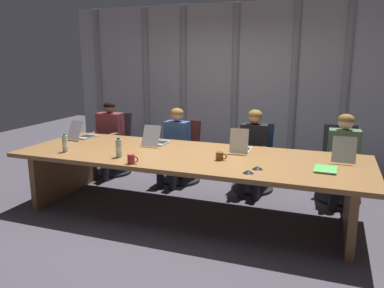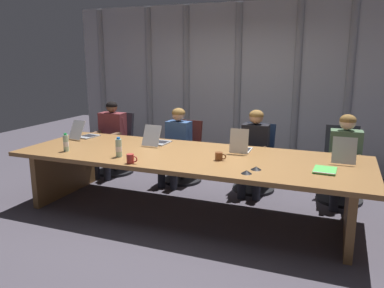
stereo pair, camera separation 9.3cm
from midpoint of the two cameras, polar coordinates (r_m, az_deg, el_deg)
ground_plane at (r=4.80m, az=-0.05°, el=-10.17°), size 12.74×12.74×0.00m
conference_table at (r=4.60m, az=-0.05°, el=-3.21°), size 4.17×1.42×0.74m
curtain_backdrop at (r=6.76m, az=7.63°, el=8.62°), size 6.37×0.17×2.79m
laptop_left_end at (r=5.68m, az=-15.30°, el=1.40°), size 0.26×0.45×0.27m
laptop_left_mid at (r=5.08m, az=-4.73°, el=0.54°), size 0.25×0.43×0.28m
laptop_center at (r=4.71m, az=7.89°, el=-0.46°), size 0.23×0.37×0.31m
laptop_right_mid at (r=4.57m, az=22.26°, el=-1.75°), size 0.25×0.39×0.30m
office_chair_left_end at (r=6.45m, az=-10.78°, el=-0.94°), size 0.60×0.61×0.98m
office_chair_left_mid at (r=5.91m, az=-0.81°, el=-2.16°), size 0.60×0.60×0.93m
office_chair_center at (r=5.59m, az=9.91°, el=-3.15°), size 0.60×0.60×0.95m
office_chair_right_mid at (r=5.50m, az=21.80°, el=-4.06°), size 0.60×0.60×0.98m
person_left_end at (r=6.26m, az=-11.73°, el=1.45°), size 0.42×0.55×1.19m
person_left_mid at (r=5.71m, az=-1.94°, el=0.44°), size 0.38×0.56×1.14m
person_center at (r=5.36m, az=9.77°, el=-0.38°), size 0.39×0.56×1.17m
person_right_mid at (r=5.27m, az=22.42°, el=-1.37°), size 0.42×0.56×1.17m
water_bottle_primary at (r=4.50m, az=-10.32°, el=-0.58°), size 0.07×0.07×0.23m
water_bottle_secondary at (r=4.93m, az=-17.83°, el=0.14°), size 0.07×0.07×0.23m
coffee_mug_near at (r=4.21m, az=-8.54°, el=-2.19°), size 0.13×0.08×0.10m
coffee_mug_far at (r=4.30m, az=4.70°, el=-1.84°), size 0.13×0.09×0.09m
conference_mic_left_side at (r=3.85m, az=8.83°, el=-4.15°), size 0.11×0.11×0.03m
conference_mic_middle at (r=4.00m, az=10.22°, el=-3.56°), size 0.11×0.11×0.03m
spiral_notepad at (r=4.13m, az=19.87°, el=-3.72°), size 0.23×0.31×0.03m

